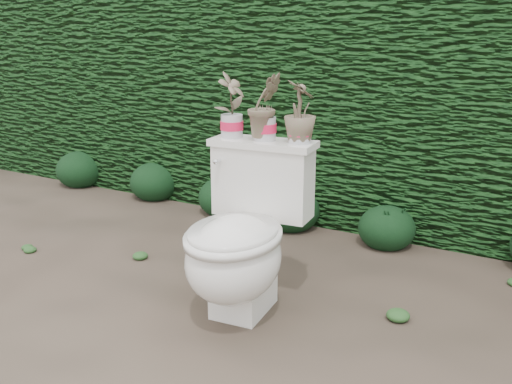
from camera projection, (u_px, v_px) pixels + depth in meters
The scene contains 11 objects.
ground at pixel (274, 303), 2.76m from camera, with size 60.00×60.00×0.00m, color brown.
hedge at pixel (384, 100), 3.87m from camera, with size 8.00×1.00×1.60m, color #1B4C19.
toilet at pixel (242, 241), 2.58m from camera, with size 0.52×0.72×0.78m.
potted_plant_left at pixel (232, 107), 2.69m from camera, with size 0.15×0.10×0.29m, color #298128.
potted_plant_center at pixel (265, 108), 2.62m from camera, with size 0.16×0.13×0.30m, color #298128.
potted_plant_right at pixel (300, 114), 2.56m from camera, with size 0.15×0.15×0.27m, color #298128.
liriope_clump_0 at pixel (80, 166), 4.76m from camera, with size 0.39×0.39×0.32m, color #113215.
liriope_clump_1 at pixel (155, 178), 4.40m from camera, with size 0.38×0.38×0.31m, color #113215.
liriope_clump_2 at pixel (224, 193), 4.04m from camera, with size 0.36×0.36×0.29m, color #113215.
liriope_clump_3 at pixel (291, 206), 3.75m from camera, with size 0.37×0.37×0.30m, color #113215.
liriope_clump_4 at pixel (387, 224), 3.45m from camera, with size 0.35×0.35×0.28m, color #113215.
Camera 1 is at (1.15, -2.22, 1.30)m, focal length 40.00 mm.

